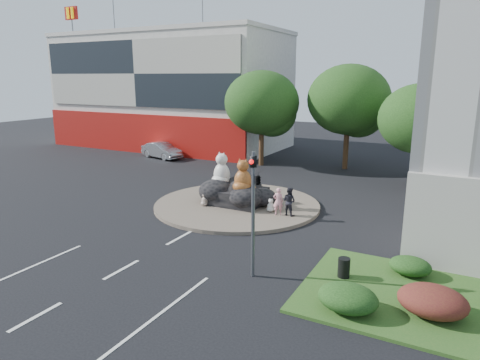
% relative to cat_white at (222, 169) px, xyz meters
% --- Properties ---
extents(ground, '(120.00, 120.00, 0.00)m').
position_rel_cat_white_xyz_m(ground, '(1.19, -10.23, -2.17)').
color(ground, black).
rests_on(ground, ground).
extents(roundabout_island, '(10.00, 10.00, 0.20)m').
position_rel_cat_white_xyz_m(roundabout_island, '(1.19, -0.23, -2.07)').
color(roundabout_island, brown).
rests_on(roundabout_island, ground).
extents(rock_plinth, '(3.20, 2.60, 0.90)m').
position_rel_cat_white_xyz_m(rock_plinth, '(1.19, -0.23, -1.52)').
color(rock_plinth, black).
rests_on(rock_plinth, roundabout_island).
extents(shophouse_block, '(25.20, 12.30, 17.40)m').
position_rel_cat_white_xyz_m(shophouse_block, '(-16.81, 17.68, 4.02)').
color(shophouse_block, silver).
rests_on(shophouse_block, ground).
extents(grass_verge, '(10.00, 6.00, 0.12)m').
position_rel_cat_white_xyz_m(grass_verge, '(13.19, -7.23, -2.11)').
color(grass_verge, '#22511B').
rests_on(grass_verge, ground).
extents(tree_left, '(6.46, 6.46, 8.27)m').
position_rel_cat_white_xyz_m(tree_left, '(-2.74, 11.83, 3.08)').
color(tree_left, '#382314').
rests_on(tree_left, ground).
extents(tree_mid, '(6.84, 6.84, 8.76)m').
position_rel_cat_white_xyz_m(tree_mid, '(4.26, 13.83, 3.39)').
color(tree_mid, '#382314').
rests_on(tree_mid, ground).
extents(tree_right, '(5.70, 5.70, 7.30)m').
position_rel_cat_white_xyz_m(tree_right, '(10.26, 9.83, 2.46)').
color(tree_right, '#382314').
rests_on(tree_right, ground).
extents(hedge_near_green, '(2.00, 1.60, 0.90)m').
position_rel_cat_white_xyz_m(hedge_near_green, '(10.19, -9.23, -1.60)').
color(hedge_near_green, black).
rests_on(hedge_near_green, grass_verge).
extents(hedge_red, '(2.20, 1.76, 0.99)m').
position_rel_cat_white_xyz_m(hedge_red, '(12.69, -8.23, -1.55)').
color(hedge_red, '#4F1519').
rests_on(hedge_red, grass_verge).
extents(hedge_back_green, '(1.60, 1.28, 0.72)m').
position_rel_cat_white_xyz_m(hedge_back_green, '(11.69, -5.43, -1.69)').
color(hedge_back_green, black).
rests_on(hedge_back_green, grass_verge).
extents(traffic_light, '(0.44, 1.24, 5.00)m').
position_rel_cat_white_xyz_m(traffic_light, '(6.29, -8.24, 1.45)').
color(traffic_light, '#595B60').
rests_on(traffic_light, ground).
extents(cat_white, '(1.59, 1.49, 2.14)m').
position_rel_cat_white_xyz_m(cat_white, '(0.00, 0.00, 0.00)').
color(cat_white, silver).
rests_on(cat_white, rock_plinth).
extents(cat_tabby, '(1.25, 1.10, 2.01)m').
position_rel_cat_white_xyz_m(cat_tabby, '(1.82, -0.68, -0.06)').
color(cat_tabby, '#B96526').
rests_on(cat_tabby, rock_plinth).
extents(kitten_calico, '(0.61, 0.58, 0.81)m').
position_rel_cat_white_xyz_m(kitten_calico, '(-0.29, -1.56, -1.56)').
color(kitten_calico, silver).
rests_on(kitten_calico, roundabout_island).
extents(kitten_white, '(0.58, 0.54, 0.78)m').
position_rel_cat_white_xyz_m(kitten_white, '(3.67, -0.78, -1.58)').
color(kitten_white, beige).
rests_on(kitten_white, roundabout_island).
extents(pedestrian_pink, '(0.66, 0.55, 1.54)m').
position_rel_cat_white_xyz_m(pedestrian_pink, '(4.27, -1.13, -1.20)').
color(pedestrian_pink, pink).
rests_on(pedestrian_pink, roundabout_island).
extents(pedestrian_dark, '(0.89, 0.76, 1.59)m').
position_rel_cat_white_xyz_m(pedestrian_dark, '(4.84, -0.93, -1.17)').
color(pedestrian_dark, black).
rests_on(pedestrian_dark, roundabout_island).
extents(parked_car, '(4.86, 2.71, 1.52)m').
position_rel_cat_white_xyz_m(parked_car, '(-12.78, 10.36, -1.41)').
color(parked_car, '#9FA1A6').
rests_on(parked_car, ground).
extents(litter_bin, '(0.49, 0.49, 0.77)m').
position_rel_cat_white_xyz_m(litter_bin, '(9.44, -6.85, -1.66)').
color(litter_bin, black).
rests_on(litter_bin, grass_verge).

